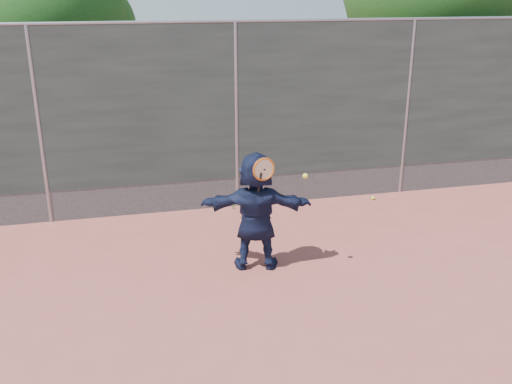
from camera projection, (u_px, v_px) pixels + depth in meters
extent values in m
plane|color=#9E4C42|center=(300.00, 313.00, 6.45)|extent=(80.00, 80.00, 0.00)
imported|color=#141B37|center=(256.00, 211.00, 7.30)|extent=(1.51, 0.78, 1.56)
sphere|color=yellow|center=(373.00, 198.00, 9.90)|extent=(0.07, 0.07, 0.07)
cube|color=#38423D|center=(236.00, 103.00, 9.07)|extent=(20.00, 0.04, 2.50)
cube|color=slate|center=(237.00, 192.00, 9.57)|extent=(20.00, 0.03, 0.50)
cylinder|color=gray|center=(235.00, 21.00, 8.65)|extent=(20.00, 0.05, 0.05)
cylinder|color=gray|center=(39.00, 128.00, 8.49)|extent=(0.06, 0.06, 3.00)
cylinder|color=gray|center=(236.00, 118.00, 9.15)|extent=(0.06, 0.06, 3.00)
cylinder|color=gray|center=(407.00, 110.00, 9.81)|extent=(0.06, 0.06, 3.00)
torus|color=#C55512|center=(264.00, 169.00, 6.92)|extent=(0.29, 0.08, 0.29)
cylinder|color=beige|center=(264.00, 169.00, 6.92)|extent=(0.25, 0.06, 0.25)
cylinder|color=black|center=(259.00, 185.00, 6.99)|extent=(0.05, 0.13, 0.33)
sphere|color=yellow|center=(305.00, 176.00, 7.00)|extent=(0.07, 0.07, 0.07)
cylinder|color=#382314|center=(421.00, 96.00, 12.22)|extent=(0.28, 0.28, 2.60)
sphere|color=#23561C|center=(456.00, 0.00, 11.91)|extent=(2.52, 2.52, 2.52)
cylinder|color=#382314|center=(59.00, 114.00, 11.37)|extent=(0.28, 0.28, 2.20)
sphere|color=#23561C|center=(47.00, 13.00, 10.72)|extent=(3.00, 3.00, 3.00)
sphere|color=#23561C|center=(82.00, 29.00, 11.14)|extent=(2.10, 2.10, 2.10)
cone|color=#387226|center=(253.00, 199.00, 9.56)|extent=(0.03, 0.03, 0.26)
cone|color=#387226|center=(270.00, 196.00, 9.64)|extent=(0.03, 0.03, 0.30)
cone|color=#387226|center=(233.00, 203.00, 9.47)|extent=(0.03, 0.03, 0.22)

